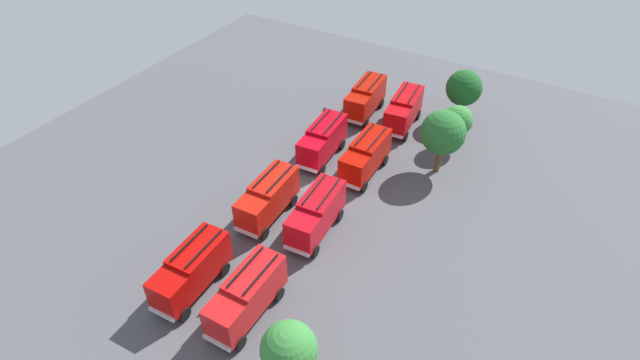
{
  "coord_description": "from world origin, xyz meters",
  "views": [
    {
      "loc": [
        32.39,
        18.89,
        31.82
      ],
      "look_at": [
        0.0,
        0.0,
        1.4
      ],
      "focal_mm": 28.66,
      "sensor_mm": 36.0,
      "label": 1
    }
  ],
  "objects_px": {
    "fire_truck_4": "(404,109)",
    "firefighter_0": "(348,103)",
    "fire_truck_0": "(366,97)",
    "fire_truck_1": "(323,140)",
    "tree_2": "(443,133)",
    "fire_truck_5": "(366,155)",
    "traffic_cone_1": "(202,311)",
    "traffic_cone_0": "(269,343)",
    "fire_truck_2": "(268,197)",
    "tree_3": "(289,350)",
    "tree_0": "(464,88)",
    "fire_truck_3": "(191,269)",
    "tree_1": "(457,121)",
    "fire_truck_6": "(316,213)",
    "firefighter_1": "(266,353)",
    "fire_truck_7": "(247,295)",
    "firefighter_2": "(325,114)"
  },
  "relations": [
    {
      "from": "fire_truck_2",
      "to": "firefighter_1",
      "type": "bearing_deg",
      "value": 31.72
    },
    {
      "from": "fire_truck_2",
      "to": "tree_3",
      "type": "xyz_separation_m",
      "value": [
        12.68,
        10.5,
        1.64
      ]
    },
    {
      "from": "firefighter_1",
      "to": "fire_truck_3",
      "type": "bearing_deg",
      "value": 115.14
    },
    {
      "from": "firefighter_1",
      "to": "tree_0",
      "type": "xyz_separation_m",
      "value": [
        -36.5,
        1.45,
        3.25
      ]
    },
    {
      "from": "fire_truck_2",
      "to": "fire_truck_7",
      "type": "height_order",
      "value": "same"
    },
    {
      "from": "firefighter_1",
      "to": "fire_truck_1",
      "type": "bearing_deg",
      "value": 61.77
    },
    {
      "from": "fire_truck_2",
      "to": "tree_3",
      "type": "bearing_deg",
      "value": 37.53
    },
    {
      "from": "firefighter_1",
      "to": "firefighter_2",
      "type": "distance_m",
      "value": 30.81
    },
    {
      "from": "fire_truck_3",
      "to": "fire_truck_6",
      "type": "xyz_separation_m",
      "value": [
        -10.18,
        5.0,
        0.0
      ]
    },
    {
      "from": "firefighter_0",
      "to": "tree_2",
      "type": "xyz_separation_m",
      "value": [
        5.89,
        13.29,
        3.63
      ]
    },
    {
      "from": "fire_truck_5",
      "to": "firefighter_1",
      "type": "height_order",
      "value": "fire_truck_5"
    },
    {
      "from": "fire_truck_2",
      "to": "tree_1",
      "type": "bearing_deg",
      "value": 147.9
    },
    {
      "from": "fire_truck_1",
      "to": "tree_0",
      "type": "bearing_deg",
      "value": 140.68
    },
    {
      "from": "tree_0",
      "to": "traffic_cone_0",
      "type": "xyz_separation_m",
      "value": [
        35.4,
        -1.95,
        -3.84
      ]
    },
    {
      "from": "fire_truck_7",
      "to": "traffic_cone_0",
      "type": "height_order",
      "value": "fire_truck_7"
    },
    {
      "from": "fire_truck_3",
      "to": "tree_3",
      "type": "distance_m",
      "value": 11.26
    },
    {
      "from": "fire_truck_7",
      "to": "tree_3",
      "type": "xyz_separation_m",
      "value": [
        3.04,
        5.67,
        1.64
      ]
    },
    {
      "from": "tree_1",
      "to": "traffic_cone_0",
      "type": "relative_size",
      "value": 7.51
    },
    {
      "from": "tree_1",
      "to": "traffic_cone_1",
      "type": "bearing_deg",
      "value": -16.6
    },
    {
      "from": "fire_truck_6",
      "to": "tree_2",
      "type": "xyz_separation_m",
      "value": [
        -13.65,
        6.07,
        2.42
      ]
    },
    {
      "from": "fire_truck_0",
      "to": "fire_truck_1",
      "type": "distance_m",
      "value": 9.96
    },
    {
      "from": "fire_truck_4",
      "to": "fire_truck_6",
      "type": "relative_size",
      "value": 1.01
    },
    {
      "from": "fire_truck_5",
      "to": "traffic_cone_1",
      "type": "distance_m",
      "value": 21.71
    },
    {
      "from": "traffic_cone_0",
      "to": "fire_truck_0",
      "type": "bearing_deg",
      "value": -165.62
    },
    {
      "from": "fire_truck_5",
      "to": "traffic_cone_1",
      "type": "height_order",
      "value": "fire_truck_5"
    },
    {
      "from": "fire_truck_7",
      "to": "firefighter_2",
      "type": "xyz_separation_m",
      "value": [
        -25.92,
        -8.37,
        -1.15
      ]
    },
    {
      "from": "fire_truck_7",
      "to": "tree_1",
      "type": "bearing_deg",
      "value": 167.67
    },
    {
      "from": "tree_0",
      "to": "fire_truck_2",
      "type": "bearing_deg",
      "value": -21.65
    },
    {
      "from": "fire_truck_2",
      "to": "traffic_cone_1",
      "type": "height_order",
      "value": "fire_truck_2"
    },
    {
      "from": "fire_truck_4",
      "to": "tree_3",
      "type": "xyz_separation_m",
      "value": [
        32.59,
        5.98,
        1.64
      ]
    },
    {
      "from": "fire_truck_4",
      "to": "traffic_cone_0",
      "type": "distance_m",
      "value": 31.25
    },
    {
      "from": "fire_truck_5",
      "to": "tree_0",
      "type": "height_order",
      "value": "tree_0"
    },
    {
      "from": "fire_truck_0",
      "to": "tree_0",
      "type": "distance_m",
      "value": 10.97
    },
    {
      "from": "tree_0",
      "to": "fire_truck_3",
      "type": "bearing_deg",
      "value": -16.19
    },
    {
      "from": "fire_truck_3",
      "to": "fire_truck_5",
      "type": "height_order",
      "value": "same"
    },
    {
      "from": "fire_truck_6",
      "to": "traffic_cone_0",
      "type": "bearing_deg",
      "value": 10.37
    },
    {
      "from": "fire_truck_5",
      "to": "tree_1",
      "type": "bearing_deg",
      "value": 144.37
    },
    {
      "from": "fire_truck_0",
      "to": "traffic_cone_0",
      "type": "xyz_separation_m",
      "value": [
        31.27,
        8.02,
        -1.83
      ]
    },
    {
      "from": "firefighter_2",
      "to": "fire_truck_1",
      "type": "bearing_deg",
      "value": 31.66
    },
    {
      "from": "fire_truck_4",
      "to": "firefighter_0",
      "type": "height_order",
      "value": "fire_truck_4"
    },
    {
      "from": "fire_truck_3",
      "to": "traffic_cone_1",
      "type": "height_order",
      "value": "fire_truck_3"
    },
    {
      "from": "tree_2",
      "to": "fire_truck_2",
      "type": "bearing_deg",
      "value": -37.65
    },
    {
      "from": "fire_truck_1",
      "to": "tree_2",
      "type": "relative_size",
      "value": 1.08
    },
    {
      "from": "fire_truck_2",
      "to": "firefighter_0",
      "type": "height_order",
      "value": "fire_truck_2"
    },
    {
      "from": "fire_truck_3",
      "to": "tree_1",
      "type": "height_order",
      "value": "tree_1"
    },
    {
      "from": "fire_truck_0",
      "to": "fire_truck_4",
      "type": "bearing_deg",
      "value": 83.3
    },
    {
      "from": "fire_truck_7",
      "to": "firefighter_1",
      "type": "bearing_deg",
      "value": 52.16
    },
    {
      "from": "fire_truck_6",
      "to": "traffic_cone_1",
      "type": "bearing_deg",
      "value": -17.82
    },
    {
      "from": "firefighter_0",
      "to": "tree_2",
      "type": "distance_m",
      "value": 14.98
    },
    {
      "from": "firefighter_1",
      "to": "fire_truck_4",
      "type": "bearing_deg",
      "value": 47.53
    }
  ]
}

